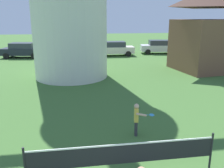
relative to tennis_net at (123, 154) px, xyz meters
The scene contains 8 objects.
tennis_net is the anchor object (origin of this frame).
player_far 2.47m from the tennis_net, 67.25° to the left, with size 0.70×0.60×1.22m.
parked_car_black 22.25m from the tennis_net, 107.42° to the left, with size 4.43×2.37×1.56m.
parked_car_green 21.37m from the tennis_net, 93.99° to the left, with size 4.42×2.54×1.56m.
parked_car_cream 21.30m from the tennis_net, 81.57° to the left, with size 4.47×1.99×1.56m.
parked_car_silver 23.59m from the tennis_net, 68.33° to the left, with size 4.51×2.35×1.56m.
parked_car_mustard 25.69m from the tennis_net, 57.97° to the left, with size 4.41×2.39×1.56m.
chapel 16.34m from the tennis_net, 51.56° to the left, with size 6.89×5.46×7.60m.
Camera 1 is at (-1.20, -3.38, 4.22)m, focal length 38.90 mm.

